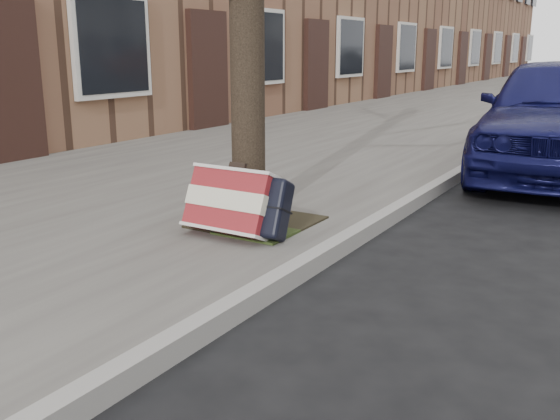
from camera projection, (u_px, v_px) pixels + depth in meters
The scene contains 6 objects.
ground at pixel (468, 362), 3.01m from camera, with size 120.00×120.00×0.00m, color black.
near_sidewalk at pixel (478, 101), 17.27m from camera, with size 5.00×70.00×0.12m, color slate.
dirt_patch at pixel (257, 222), 4.98m from camera, with size 0.85×0.85×0.01m, color black.
suitcase_red at pixel (230, 202), 4.58m from camera, with size 0.66×0.18×0.48m, color maroon.
suitcase_navy at pixel (248, 205), 4.55m from camera, with size 0.61×0.20×0.44m, color black.
car_near_front at pixel (560, 115), 7.33m from camera, with size 1.69×4.19×1.43m, color #101045.
Camera 1 is at (0.64, -2.81, 1.47)m, focal length 40.00 mm.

